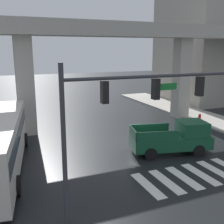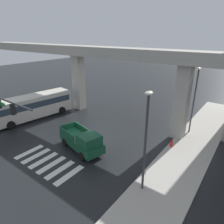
{
  "view_description": "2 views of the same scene",
  "coord_description": "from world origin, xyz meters",
  "px_view_note": "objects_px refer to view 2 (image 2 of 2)",
  "views": [
    {
      "loc": [
        -9.18,
        -16.07,
        6.64
      ],
      "look_at": [
        -1.21,
        3.09,
        1.86
      ],
      "focal_mm": 43.82,
      "sensor_mm": 36.0,
      "label": 1
    },
    {
      "loc": [
        12.92,
        -13.26,
        10.31
      ],
      "look_at": [
        -0.08,
        4.17,
        1.66
      ],
      "focal_mm": 31.61,
      "sensor_mm": 36.0,
      "label": 2
    }
  ],
  "objects_px": {
    "pickup_truck": "(83,141)",
    "fire_hydrant": "(171,144)",
    "street_lamp_mid_block": "(195,94)",
    "street_lamp_near_corner": "(146,133)",
    "city_bus": "(30,106)"
  },
  "relations": [
    {
      "from": "street_lamp_near_corner",
      "to": "fire_hydrant",
      "type": "bearing_deg",
      "value": 93.49
    },
    {
      "from": "pickup_truck",
      "to": "fire_hydrant",
      "type": "distance_m",
      "value": 8.5
    },
    {
      "from": "street_lamp_mid_block",
      "to": "street_lamp_near_corner",
      "type": "bearing_deg",
      "value": -90.0
    },
    {
      "from": "street_lamp_near_corner",
      "to": "fire_hydrant",
      "type": "distance_m",
      "value": 7.76
    },
    {
      "from": "pickup_truck",
      "to": "city_bus",
      "type": "relative_size",
      "value": 0.49
    },
    {
      "from": "street_lamp_near_corner",
      "to": "street_lamp_mid_block",
      "type": "relative_size",
      "value": 1.0
    },
    {
      "from": "street_lamp_near_corner",
      "to": "street_lamp_mid_block",
      "type": "bearing_deg",
      "value": 90.0
    },
    {
      "from": "street_lamp_near_corner",
      "to": "pickup_truck",
      "type": "bearing_deg",
      "value": 170.34
    },
    {
      "from": "city_bus",
      "to": "fire_hydrant",
      "type": "relative_size",
      "value": 13.0
    },
    {
      "from": "pickup_truck",
      "to": "fire_hydrant",
      "type": "bearing_deg",
      "value": 39.28
    },
    {
      "from": "pickup_truck",
      "to": "fire_hydrant",
      "type": "height_order",
      "value": "pickup_truck"
    },
    {
      "from": "city_bus",
      "to": "street_lamp_mid_block",
      "type": "bearing_deg",
      "value": 24.89
    },
    {
      "from": "street_lamp_mid_block",
      "to": "fire_hydrant",
      "type": "bearing_deg",
      "value": -95.38
    },
    {
      "from": "street_lamp_near_corner",
      "to": "street_lamp_mid_block",
      "type": "distance_m",
      "value": 10.8
    },
    {
      "from": "street_lamp_mid_block",
      "to": "pickup_truck",
      "type": "bearing_deg",
      "value": -125.92
    }
  ]
}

